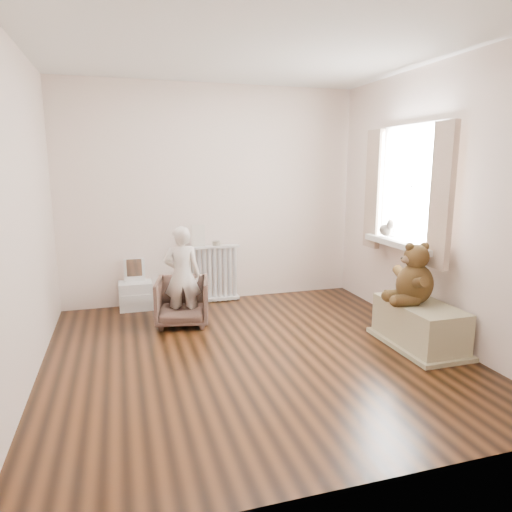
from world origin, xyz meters
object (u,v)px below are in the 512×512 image
object	(u,v)px
toy_bench	(419,325)
teddy_bear	(415,275)
child	(182,276)
toy_vanity	(135,286)
plush_cat	(387,228)
radiator	(212,271)
armchair	(182,301)

from	to	relation	value
toy_bench	teddy_bear	size ratio (longest dim) A/B	1.57
child	toy_bench	size ratio (longest dim) A/B	1.19
toy_bench	teddy_bear	distance (m)	0.47
toy_vanity	plush_cat	distance (m)	2.92
radiator	teddy_bear	size ratio (longest dim) A/B	1.26
armchair	toy_bench	bearing A→B (deg)	-19.81
toy_bench	plush_cat	bearing A→B (deg)	80.53
plush_cat	child	bearing A→B (deg)	-172.27
teddy_bear	toy_vanity	bearing A→B (deg)	148.99
toy_bench	plush_cat	distance (m)	1.17
radiator	teddy_bear	distance (m)	2.44
toy_vanity	teddy_bear	xyz separation A→B (m)	(2.43, -1.86, 0.40)
radiator	child	bearing A→B (deg)	-121.33
toy_vanity	plush_cat	xyz separation A→B (m)	(2.62, -1.07, 0.72)
toy_bench	teddy_bear	bearing A→B (deg)	134.30
toy_vanity	child	distance (m)	0.90
radiator	armchair	world-z (taller)	radiator
radiator	child	xyz separation A→B (m)	(-0.46, -0.76, 0.15)
toy_vanity	armchair	distance (m)	0.82
toy_vanity	toy_bench	xyz separation A→B (m)	(2.48, -1.91, -0.08)
child	armchair	bearing A→B (deg)	-78.43
toy_bench	toy_vanity	bearing A→B (deg)	142.38
toy_vanity	child	xyz separation A→B (m)	(0.46, -0.73, 0.26)
teddy_bear	child	bearing A→B (deg)	156.54
armchair	child	distance (m)	0.29
armchair	toy_vanity	bearing A→B (deg)	135.55
toy_bench	teddy_bear	xyz separation A→B (m)	(-0.05, 0.05, 0.47)
toy_vanity	plush_cat	size ratio (longest dim) A/B	2.51
toy_bench	radiator	bearing A→B (deg)	128.84
armchair	plush_cat	distance (m)	2.32
teddy_bear	plush_cat	distance (m)	0.88
armchair	toy_bench	size ratio (longest dim) A/B	0.63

